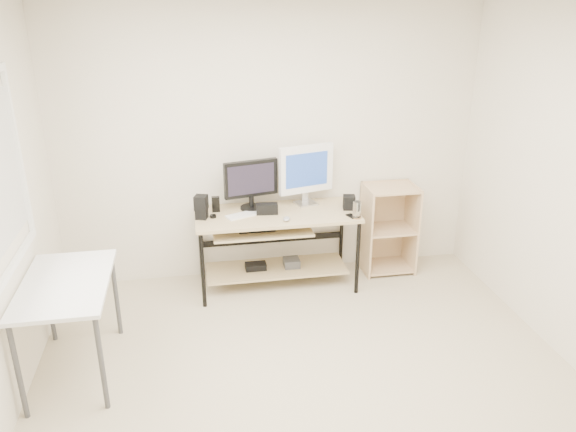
{
  "coord_description": "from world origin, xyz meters",
  "views": [
    {
      "loc": [
        -0.75,
        -3.11,
        2.64
      ],
      "look_at": [
        0.04,
        1.3,
        0.85
      ],
      "focal_mm": 35.0,
      "sensor_mm": 36.0,
      "label": 1
    }
  ],
  "objects_px": {
    "desk": "(274,234)",
    "white_imac": "(306,171)",
    "shelf_unit": "(387,227)",
    "side_table": "(66,292)",
    "audio_controller": "(216,204)",
    "black_monitor": "(251,182)"
  },
  "relations": [
    {
      "from": "shelf_unit",
      "to": "black_monitor",
      "type": "xyz_separation_m",
      "value": [
        -1.36,
        -0.02,
        0.57
      ]
    },
    {
      "from": "shelf_unit",
      "to": "side_table",
      "type": "bearing_deg",
      "value": -156.67
    },
    {
      "from": "desk",
      "to": "white_imac",
      "type": "height_order",
      "value": "white_imac"
    },
    {
      "from": "shelf_unit",
      "to": "black_monitor",
      "type": "bearing_deg",
      "value": -179.19
    },
    {
      "from": "desk",
      "to": "white_imac",
      "type": "distance_m",
      "value": 0.67
    },
    {
      "from": "shelf_unit",
      "to": "audio_controller",
      "type": "height_order",
      "value": "shelf_unit"
    },
    {
      "from": "side_table",
      "to": "white_imac",
      "type": "height_order",
      "value": "white_imac"
    },
    {
      "from": "desk",
      "to": "white_imac",
      "type": "xyz_separation_m",
      "value": [
        0.34,
        0.18,
        0.55
      ]
    },
    {
      "from": "black_monitor",
      "to": "white_imac",
      "type": "bearing_deg",
      "value": -8.88
    },
    {
      "from": "desk",
      "to": "black_monitor",
      "type": "distance_m",
      "value": 0.53
    },
    {
      "from": "black_monitor",
      "to": "audio_controller",
      "type": "distance_m",
      "value": 0.39
    },
    {
      "from": "audio_controller",
      "to": "side_table",
      "type": "bearing_deg",
      "value": -133.44
    },
    {
      "from": "audio_controller",
      "to": "black_monitor",
      "type": "bearing_deg",
      "value": 2.28
    },
    {
      "from": "desk",
      "to": "shelf_unit",
      "type": "relative_size",
      "value": 1.67
    },
    {
      "from": "white_imac",
      "to": "side_table",
      "type": "bearing_deg",
      "value": -162.66
    },
    {
      "from": "black_monitor",
      "to": "audio_controller",
      "type": "height_order",
      "value": "black_monitor"
    },
    {
      "from": "desk",
      "to": "white_imac",
      "type": "bearing_deg",
      "value": 27.39
    },
    {
      "from": "shelf_unit",
      "to": "audio_controller",
      "type": "distance_m",
      "value": 1.74
    },
    {
      "from": "shelf_unit",
      "to": "white_imac",
      "type": "xyz_separation_m",
      "value": [
        -0.84,
        0.02,
        0.63
      ]
    },
    {
      "from": "desk",
      "to": "black_monitor",
      "type": "height_order",
      "value": "black_monitor"
    },
    {
      "from": "side_table",
      "to": "white_imac",
      "type": "xyz_separation_m",
      "value": [
        1.99,
        1.24,
        0.41
      ]
    },
    {
      "from": "shelf_unit",
      "to": "audio_controller",
      "type": "relative_size",
      "value": 6.21
    }
  ]
}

